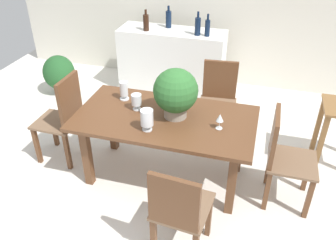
# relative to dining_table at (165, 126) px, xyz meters

# --- Properties ---
(ground_plane) EXTENTS (7.04, 7.04, 0.00)m
(ground_plane) POSITION_rel_dining_table_xyz_m (0.00, -0.09, -0.64)
(ground_plane) COLOR silver
(dining_table) EXTENTS (1.75, 0.93, 0.74)m
(dining_table) POSITION_rel_dining_table_xyz_m (0.00, 0.00, 0.00)
(dining_table) COLOR brown
(dining_table) RESTS_ON ground
(chair_far_right) EXTENTS (0.47, 0.49, 0.95)m
(chair_far_right) POSITION_rel_dining_table_xyz_m (0.38, 0.92, -0.11)
(chair_far_right) COLOR brown
(chair_far_right) RESTS_ON ground
(chair_near_right) EXTENTS (0.46, 0.50, 0.93)m
(chair_near_right) POSITION_rel_dining_table_xyz_m (0.38, -0.92, -0.12)
(chair_near_right) COLOR brown
(chair_near_right) RESTS_ON ground
(chair_head_end) EXTENTS (0.46, 0.42, 1.03)m
(chair_head_end) POSITION_rel_dining_table_xyz_m (-1.13, -0.00, -0.08)
(chair_head_end) COLOR brown
(chair_head_end) RESTS_ON ground
(chair_foot_end) EXTENTS (0.45, 0.46, 0.95)m
(chair_foot_end) POSITION_rel_dining_table_xyz_m (1.14, 0.00, -0.11)
(chair_foot_end) COLOR brown
(chair_foot_end) RESTS_ON ground
(flower_centerpiece) EXTENTS (0.42, 0.42, 0.49)m
(flower_centerpiece) POSITION_rel_dining_table_xyz_m (0.09, 0.04, 0.37)
(flower_centerpiece) COLOR gray
(flower_centerpiece) RESTS_ON dining_table
(crystal_vase_left) EXTENTS (0.12, 0.12, 0.21)m
(crystal_vase_left) POSITION_rel_dining_table_xyz_m (-0.09, -0.26, 0.23)
(crystal_vase_left) COLOR silver
(crystal_vase_left) RESTS_ON dining_table
(crystal_vase_center_near) EXTENTS (0.10, 0.10, 0.17)m
(crystal_vase_center_near) POSITION_rel_dining_table_xyz_m (-0.31, 0.06, 0.21)
(crystal_vase_center_near) COLOR silver
(crystal_vase_center_near) RESTS_ON dining_table
(crystal_vase_right) EXTENTS (0.10, 0.10, 0.20)m
(crystal_vase_right) POSITION_rel_dining_table_xyz_m (-0.51, 0.22, 0.21)
(crystal_vase_right) COLOR silver
(crystal_vase_right) RESTS_ON dining_table
(wine_glass) EXTENTS (0.07, 0.07, 0.15)m
(wine_glass) POSITION_rel_dining_table_xyz_m (0.53, -0.05, 0.21)
(wine_glass) COLOR silver
(wine_glass) RESTS_ON dining_table
(kitchen_counter) EXTENTS (1.54, 0.52, 0.94)m
(kitchen_counter) POSITION_rel_dining_table_xyz_m (-0.48, 1.96, -0.17)
(kitchen_counter) COLOR silver
(kitchen_counter) RESTS_ON ground
(wine_bottle_green) EXTENTS (0.08, 0.08, 0.32)m
(wine_bottle_green) POSITION_rel_dining_table_xyz_m (-0.09, 1.86, 0.43)
(wine_bottle_green) COLOR #0F1E38
(wine_bottle_green) RESTS_ON kitchen_counter
(wine_bottle_dark) EXTENTS (0.07, 0.07, 0.30)m
(wine_bottle_dark) POSITION_rel_dining_table_xyz_m (0.04, 1.86, 0.42)
(wine_bottle_dark) COLOR #0F1E38
(wine_bottle_dark) RESTS_ON kitchen_counter
(wine_bottle_amber) EXTENTS (0.08, 0.08, 0.31)m
(wine_bottle_amber) POSITION_rel_dining_table_xyz_m (-0.56, 2.07, 0.42)
(wine_bottle_amber) COLOR #0F1E38
(wine_bottle_amber) RESTS_ON kitchen_counter
(wine_bottle_tall) EXTENTS (0.08, 0.08, 0.29)m
(wine_bottle_tall) POSITION_rel_dining_table_xyz_m (-0.83, 1.85, 0.42)
(wine_bottle_tall) COLOR black
(wine_bottle_tall) RESTS_ON kitchen_counter
(potted_plant_floor) EXTENTS (0.46, 0.46, 0.59)m
(potted_plant_floor) POSITION_rel_dining_table_xyz_m (-2.06, 1.40, -0.32)
(potted_plant_floor) COLOR #423D38
(potted_plant_floor) RESTS_ON ground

